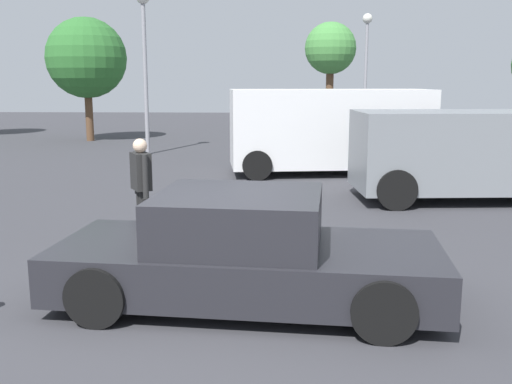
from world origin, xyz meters
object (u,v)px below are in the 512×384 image
object	(u,v)px
light_post_mid	(144,42)
sedan_foreground	(245,253)
van_white	(329,129)
pedestrian	(141,181)
suv_dark	(465,152)
light_post_near	(366,52)

from	to	relation	value
light_post_mid	sedan_foreground	bearing A→B (deg)	-72.67
sedan_foreground	van_white	distance (m)	9.68
van_white	pedestrian	xyz separation A→B (m)	(-3.45, -6.95, -0.26)
sedan_foreground	van_white	world-z (taller)	van_white
sedan_foreground	van_white	bearing A→B (deg)	85.06
sedan_foreground	suv_dark	size ratio (longest dim) A/B	0.95
sedan_foreground	light_post_mid	distance (m)	14.47
van_white	light_post_near	bearing A→B (deg)	-109.82
suv_dark	light_post_mid	xyz separation A→B (m)	(-8.42, 7.47, 2.72)
pedestrian	light_post_near	bearing A→B (deg)	-137.12
light_post_near	van_white	bearing A→B (deg)	-102.27
suv_dark	light_post_mid	size ratio (longest dim) A/B	0.87
van_white	light_post_near	distance (m)	12.02
pedestrian	van_white	bearing A→B (deg)	-145.62
light_post_near	light_post_mid	size ratio (longest dim) A/B	1.01
suv_dark	light_post_near	world-z (taller)	light_post_near
light_post_near	light_post_mid	bearing A→B (deg)	-138.07
van_white	suv_dark	xyz separation A→B (m)	(2.55, -3.50, -0.19)
van_white	light_post_near	xyz separation A→B (m)	(2.50, 11.48, 2.55)
sedan_foreground	pedestrian	world-z (taller)	pedestrian
van_white	sedan_foreground	bearing A→B (deg)	72.55
van_white	light_post_mid	bearing A→B (deg)	-41.59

